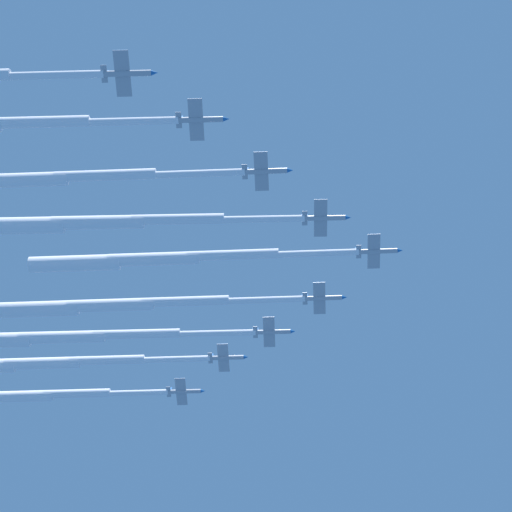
% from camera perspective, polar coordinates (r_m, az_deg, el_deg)
% --- Properties ---
extents(jet_lead, '(80.76, 18.38, 4.55)m').
position_cam_1_polar(jet_lead, '(211.71, -6.30, -0.21)').
color(jet_lead, '#9EA3AD').
extents(jet_port_inner, '(80.01, 18.32, 4.51)m').
position_cam_1_polar(jet_port_inner, '(222.09, -8.79, -2.90)').
color(jet_port_inner, '#9EA3AD').
extents(jet_starboard_inner, '(77.65, 16.02, 4.58)m').
position_cam_1_polar(jet_starboard_inner, '(201.64, -9.51, 1.94)').
color(jet_starboard_inner, '#9EA3AD').
extents(jet_port_mid, '(83.10, 17.84, 4.55)m').
position_cam_1_polar(jet_port_mid, '(234.84, -11.60, -4.72)').
color(jet_port_mid, '#9EA3AD').
extents(jet_starboard_mid, '(81.37, 18.24, 4.48)m').
position_cam_1_polar(jet_starboard_mid, '(197.20, -14.13, 4.32)').
color(jet_starboard_mid, '#9EA3AD').
extents(jet_port_outer, '(76.66, 17.65, 4.51)m').
position_cam_1_polar(jet_port_outer, '(248.34, -12.64, -6.20)').
color(jet_port_outer, '#9EA3AD').
extents(jet_trail_port, '(71.35, 16.86, 4.56)m').
position_cam_1_polar(jet_trail_port, '(260.26, -13.85, -8.04)').
color(jet_trail_port, '#9EA3AD').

